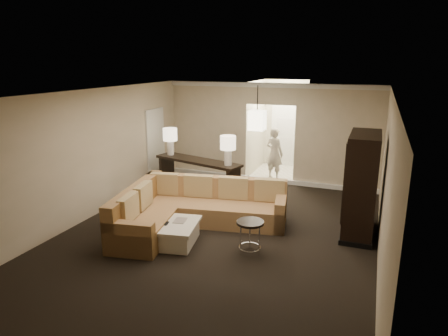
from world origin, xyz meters
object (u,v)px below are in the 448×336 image
at_px(sectional_sofa, 191,210).
at_px(console_table, 198,174).
at_px(coffee_table, 170,233).
at_px(armoire, 361,187).
at_px(drink_table, 250,230).
at_px(person, 274,151).

distance_m(sectional_sofa, console_table, 2.06).
relative_size(coffee_table, console_table, 0.47).
bearing_deg(console_table, armoire, 0.38).
relative_size(console_table, armoire, 1.22).
bearing_deg(armoire, drink_table, -137.73).
distance_m(sectional_sofa, armoire, 3.45).
xyz_separation_m(drink_table, person, (-0.75, 4.73, 0.40)).
bearing_deg(person, drink_table, 120.66).
relative_size(drink_table, person, 0.36).
xyz_separation_m(coffee_table, drink_table, (1.54, 0.15, 0.23)).
relative_size(sectional_sofa, drink_table, 5.31).
bearing_deg(coffee_table, person, 80.80).
bearing_deg(armoire, person, 128.83).
height_order(coffee_table, person, person).
xyz_separation_m(console_table, drink_table, (2.23, -2.63, -0.12)).
bearing_deg(drink_table, armoire, 42.27).
height_order(sectional_sofa, console_table, sectional_sofa).
height_order(coffee_table, console_table, console_table).
bearing_deg(drink_table, person, 99.00).
height_order(sectional_sofa, drink_table, sectional_sofa).
xyz_separation_m(console_table, armoire, (3.99, -1.03, 0.42)).
xyz_separation_m(coffee_table, person, (0.79, 4.87, 0.64)).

